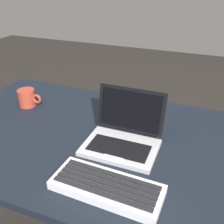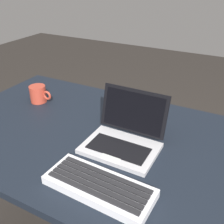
% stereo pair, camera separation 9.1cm
% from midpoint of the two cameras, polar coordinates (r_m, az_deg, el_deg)
% --- Properties ---
extents(desk, '(1.53, 0.81, 0.75)m').
position_cam_midpoint_polar(desk, '(1.09, 3.02, -9.63)').
color(desk, black).
rests_on(desk, ground).
extents(laptop_front, '(0.28, 0.24, 0.20)m').
position_cam_midpoint_polar(laptop_front, '(1.00, 5.27, -5.49)').
color(laptop_front, '#B4B4B8').
rests_on(laptop_front, desk).
extents(external_keyboard, '(0.35, 0.15, 0.03)m').
position_cam_midpoint_polar(external_keyboard, '(0.83, 0.40, -15.94)').
color(external_keyboard, silver).
rests_on(external_keyboard, desk).
extents(coffee_mug, '(0.12, 0.08, 0.08)m').
position_cam_midpoint_polar(coffee_mug, '(1.36, -13.88, 3.79)').
color(coffee_mug, '#A83A29').
rests_on(coffee_mug, desk).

